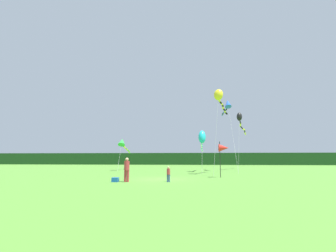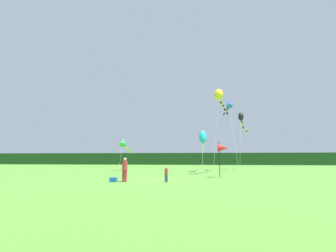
{
  "view_description": "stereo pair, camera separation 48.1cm",
  "coord_description": "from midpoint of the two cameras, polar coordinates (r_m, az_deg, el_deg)",
  "views": [
    {
      "loc": [
        2.42,
        -19.72,
        1.7
      ],
      "look_at": [
        0.0,
        6.0,
        5.26
      ],
      "focal_mm": 25.14,
      "sensor_mm": 36.0,
      "label": 1
    },
    {
      "loc": [
        2.9,
        -19.67,
        1.7
      ],
      "look_at": [
        0.0,
        6.0,
        5.26
      ],
      "focal_mm": 25.14,
      "sensor_mm": 36.0,
      "label": 2
    }
  ],
  "objects": [
    {
      "name": "person_child",
      "position": [
        17.44,
        -0.7,
        -11.4
      ],
      "size": [
        0.25,
        0.25,
        1.12
      ],
      "color": "#334C8C",
      "rests_on": "ground"
    },
    {
      "name": "kite_cyan",
      "position": [
        30.67,
        7.81,
        -2.91
      ],
      "size": [
        1.05,
        7.13,
        5.43
      ],
      "color": "#B2B2B2",
      "rests_on": "ground"
    },
    {
      "name": "kite_blue",
      "position": [
        34.31,
        13.82,
        5.08
      ],
      "size": [
        0.98,
        7.91,
        10.09
      ],
      "color": "#B2B2B2",
      "rests_on": "ground"
    },
    {
      "name": "distant_treeline",
      "position": [
        64.75,
        3.05,
        -7.95
      ],
      "size": [
        108.0,
        2.81,
        3.16
      ],
      "primitive_type": "cube",
      "color": "#193D19",
      "rests_on": "ground"
    },
    {
      "name": "cooler_box",
      "position": [
        18.05,
        -13.42,
        -12.55
      ],
      "size": [
        0.46,
        0.4,
        0.32
      ],
      "primitive_type": "cube",
      "color": "#1959B2",
      "rests_on": "ground"
    },
    {
      "name": "kite_green",
      "position": [
        34.95,
        -11.33,
        -4.09
      ],
      "size": [
        1.11,
        6.82,
        4.74
      ],
      "color": "#B2B2B2",
      "rests_on": "ground"
    },
    {
      "name": "kite_black",
      "position": [
        37.76,
        16.72,
        1.59
      ],
      "size": [
        3.24,
        8.81,
        8.74
      ],
      "color": "#B2B2B2",
      "rests_on": "ground"
    },
    {
      "name": "ground_plane",
      "position": [
        19.94,
        -2.36,
        -12.74
      ],
      "size": [
        120.0,
        120.0,
        0.0
      ],
      "primitive_type": "plane",
      "color": "#4C842D"
    },
    {
      "name": "kite_yellow",
      "position": [
        26.8,
        11.78,
        6.97
      ],
      "size": [
        2.57,
        6.35,
        9.33
      ],
      "color": "#B2B2B2",
      "rests_on": "ground"
    },
    {
      "name": "banner_flag_pole",
      "position": [
        22.04,
        12.71,
        -5.27
      ],
      "size": [
        0.9,
        0.7,
        3.23
      ],
      "color": "black",
      "rests_on": "ground"
    },
    {
      "name": "person_adult",
      "position": [
        17.82,
        -10.75,
        -10.04
      ],
      "size": [
        0.39,
        0.39,
        1.75
      ],
      "color": "#B23338",
      "rests_on": "ground"
    }
  ]
}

